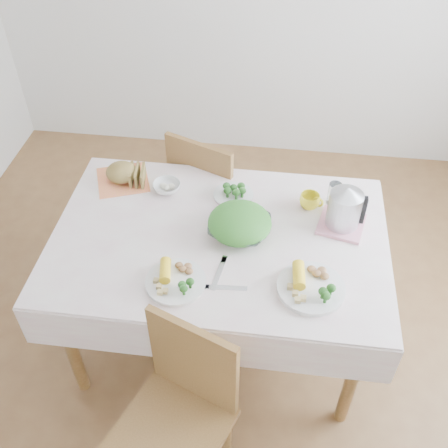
# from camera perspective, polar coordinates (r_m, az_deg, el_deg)

# --- Properties ---
(floor) EXTENTS (3.60, 3.60, 0.00)m
(floor) POSITION_cam_1_polar(r_m,az_deg,el_deg) (2.93, -0.45, -11.94)
(floor) COLOR brown
(floor) RESTS_ON ground
(dining_table) EXTENTS (1.40, 0.90, 0.75)m
(dining_table) POSITION_cam_1_polar(r_m,az_deg,el_deg) (2.63, -0.49, -7.31)
(dining_table) COLOR brown
(dining_table) RESTS_ON floor
(tablecloth) EXTENTS (1.50, 1.00, 0.01)m
(tablecloth) POSITION_cam_1_polar(r_m,az_deg,el_deg) (2.35, -0.55, -1.42)
(tablecloth) COLOR silver
(tablecloth) RESTS_ON dining_table
(chair_near) EXTENTS (0.52, 0.52, 0.89)m
(chair_near) POSITION_cam_1_polar(r_m,az_deg,el_deg) (2.17, -5.80, -21.01)
(chair_near) COLOR brown
(chair_near) RESTS_ON floor
(chair_far) EXTENTS (0.54, 0.54, 0.91)m
(chair_far) POSITION_cam_1_polar(r_m,az_deg,el_deg) (3.05, -0.71, 3.62)
(chair_far) COLOR brown
(chair_far) RESTS_ON floor
(salad_bowl) EXTENTS (0.32, 0.32, 0.07)m
(salad_bowl) POSITION_cam_1_polar(r_m,az_deg,el_deg) (2.34, 1.70, -0.44)
(salad_bowl) COLOR white
(salad_bowl) RESTS_ON tablecloth
(dinner_plate_left) EXTENTS (0.29, 0.29, 0.02)m
(dinner_plate_left) POSITION_cam_1_polar(r_m,az_deg,el_deg) (2.16, -5.27, -6.30)
(dinner_plate_left) COLOR white
(dinner_plate_left) RESTS_ON tablecloth
(dinner_plate_right) EXTENTS (0.35, 0.35, 0.02)m
(dinner_plate_right) POSITION_cam_1_polar(r_m,az_deg,el_deg) (2.16, 9.43, -6.92)
(dinner_plate_right) COLOR white
(dinner_plate_right) RESTS_ON tablecloth
(broccoli_plate) EXTENTS (0.26, 0.26, 0.02)m
(broccoli_plate) POSITION_cam_1_polar(r_m,az_deg,el_deg) (2.54, 1.04, 3.18)
(broccoli_plate) COLOR beige
(broccoli_plate) RESTS_ON tablecloth
(napkin) EXTENTS (0.32, 0.32, 0.00)m
(napkin) POSITION_cam_1_polar(r_m,az_deg,el_deg) (2.69, -10.95, 4.74)
(napkin) COLOR #EB804B
(napkin) RESTS_ON tablecloth
(bread_loaf) EXTENTS (0.16, 0.15, 0.09)m
(bread_loaf) POSITION_cam_1_polar(r_m,az_deg,el_deg) (2.66, -11.11, 5.68)
(bread_loaf) COLOR olive
(bread_loaf) RESTS_ON napkin
(fruit_bowl) EXTENTS (0.14, 0.14, 0.04)m
(fruit_bowl) POSITION_cam_1_polar(r_m,az_deg,el_deg) (2.59, -6.25, 4.03)
(fruit_bowl) COLOR white
(fruit_bowl) RESTS_ON tablecloth
(yellow_mug) EXTENTS (0.13, 0.13, 0.08)m
(yellow_mug) POSITION_cam_1_polar(r_m,az_deg,el_deg) (2.50, 9.31, 2.47)
(yellow_mug) COLOR yellow
(yellow_mug) RESTS_ON tablecloth
(glass_tumbler) EXTENTS (0.08, 0.08, 0.12)m
(glass_tumbler) POSITION_cam_1_polar(r_m,az_deg,el_deg) (2.52, 11.92, 3.36)
(glass_tumbler) COLOR white
(glass_tumbler) RESTS_ON tablecloth
(pink_tray) EXTENTS (0.24, 0.24, 0.02)m
(pink_tray) POSITION_cam_1_polar(r_m,az_deg,el_deg) (2.45, 12.62, -0.03)
(pink_tray) COLOR pink
(pink_tray) RESTS_ON tablecloth
(electric_kettle) EXTENTS (0.20, 0.20, 0.21)m
(electric_kettle) POSITION_cam_1_polar(r_m,az_deg,el_deg) (2.38, 13.03, 1.95)
(electric_kettle) COLOR #B2B5BA
(electric_kettle) RESTS_ON pink_tray
(fork_right) EXTENTS (0.05, 0.19, 0.00)m
(fork_right) POSITION_cam_1_polar(r_m,az_deg,el_deg) (2.19, -0.58, -5.38)
(fork_right) COLOR silver
(fork_right) RESTS_ON tablecloth
(knife) EXTENTS (0.19, 0.03, 0.00)m
(knife) POSITION_cam_1_polar(r_m,az_deg,el_deg) (2.14, 0.05, -6.93)
(knife) COLOR silver
(knife) RESTS_ON tablecloth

